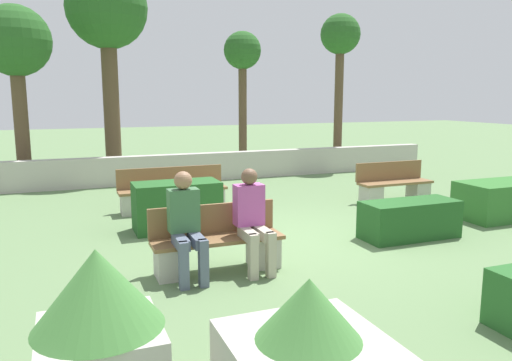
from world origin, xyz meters
name	(u,v)px	position (x,y,z in m)	size (l,w,h in m)	color
ground_plane	(295,239)	(0.00, 0.00, 0.00)	(60.00, 60.00, 0.00)	#607F51
perimeter_wall	(199,167)	(0.00, 5.94, 0.37)	(14.20, 0.30, 0.74)	#B7B2A8
bench_front	(217,247)	(-1.58, -0.95, 0.32)	(1.72, 0.48, 0.85)	brown
bench_left_side	(173,194)	(-1.39, 2.71, 0.34)	(2.13, 0.49, 0.85)	brown
bench_right_side	(394,187)	(3.22, 1.77, 0.32)	(1.68, 0.48, 0.85)	brown
person_seated_man	(186,220)	(-2.03, -1.08, 0.75)	(0.38, 0.63, 1.35)	#515B70
person_seated_woman	(252,215)	(-1.15, -1.09, 0.74)	(0.38, 0.63, 1.34)	#B2A893
hedge_block_near_right	(177,206)	(-1.63, 1.26, 0.41)	(1.45, 0.70, 0.82)	#235623
hedge_block_mid_left	(506,200)	(4.30, -0.17, 0.34)	(1.84, 0.90, 0.69)	#33702D
hedge_block_mid_right	(410,219)	(1.75, -0.61, 0.30)	(1.59, 0.64, 0.60)	#235623
planter_corner_left	(100,330)	(-3.23, -3.53, 0.64)	(0.91, 0.91, 1.24)	#B7B2A8
tree_leftmost	(15,46)	(-4.31, 6.90, 3.46)	(1.74, 1.74, 4.46)	brown
tree_center_left	(107,15)	(-2.04, 7.55, 4.43)	(2.18, 2.18, 5.70)	brown
tree_center_right	(242,59)	(1.83, 7.50, 3.36)	(1.12, 1.12, 4.17)	brown
tree_rightmost	(340,44)	(4.74, 6.75, 3.83)	(1.22, 1.22, 4.73)	brown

